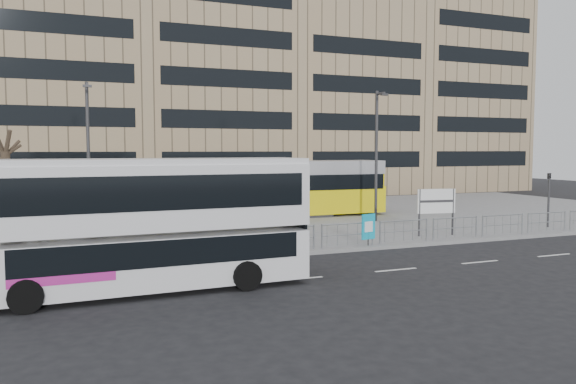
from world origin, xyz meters
name	(u,v)px	position (x,y,z in m)	size (l,w,h in m)	color
ground	(306,255)	(0.00, 0.00, 0.00)	(120.00, 120.00, 0.00)	black
plaza	(230,221)	(0.00, 12.00, 0.07)	(64.00, 24.00, 0.15)	slate
kerb	(305,253)	(0.00, 0.05, 0.07)	(64.00, 0.25, 0.17)	gray
building_row	(182,65)	(1.55, 34.27, 12.91)	(70.40, 18.40, 31.20)	brown
pedestrian_barrier	(342,229)	(2.00, 0.50, 0.98)	(32.07, 0.07, 1.10)	#919499
road_markings	(373,272)	(1.00, -4.00, 0.01)	(62.00, 0.12, 0.01)	white
double_decker_bus	(142,220)	(-7.37, -3.72, 2.32)	(10.79, 2.98, 4.29)	silver
tram	(148,192)	(-4.95, 12.41, 1.99)	(31.24, 3.36, 3.68)	#D6C40B
station_sign	(436,203)	(8.09, 1.75, 1.82)	(2.09, 0.39, 2.41)	#2D2D30
ad_panel	(368,227)	(3.33, 0.40, 1.01)	(0.78, 0.23, 1.47)	#2D2D30
pedestrian	(82,242)	(-9.05, 1.50, 0.92)	(0.56, 0.37, 1.55)	black
traffic_light_west	(39,216)	(-10.55, 0.50, 2.12)	(0.20, 0.23, 3.10)	#2D2D30
traffic_light_east	(549,193)	(15.99, 2.01, 2.12)	(0.20, 0.23, 3.10)	#2D2D30
lamp_post_west	(88,151)	(-8.42, 9.82, 4.53)	(0.45, 1.04, 8.01)	#2D2D30
lamp_post_east	(377,150)	(8.26, 8.02, 4.52)	(0.45, 1.04, 8.01)	#2D2D30
bare_tree	(4,128)	(-12.32, 8.72, 5.62)	(3.94, 3.94, 7.29)	black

